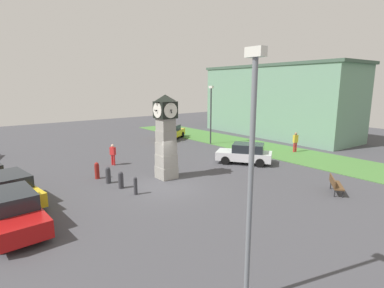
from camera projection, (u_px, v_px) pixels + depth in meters
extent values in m
plane|color=#424247|center=(166.00, 188.00, 17.41)|extent=(72.43, 72.43, 0.00)
cube|color=gray|center=(166.00, 172.00, 19.19)|extent=(1.12, 1.12, 0.77)
cube|color=gray|center=(166.00, 160.00, 19.04)|extent=(1.07, 1.07, 0.77)
cube|color=gray|center=(166.00, 149.00, 18.89)|extent=(1.02, 1.02, 0.77)
cube|color=gray|center=(166.00, 137.00, 18.74)|extent=(0.97, 0.97, 0.77)
cube|color=gray|center=(166.00, 124.00, 18.59)|extent=(0.92, 0.92, 0.77)
cube|color=black|center=(165.00, 110.00, 18.41)|extent=(1.12, 1.12, 1.03)
cylinder|color=white|center=(173.00, 109.00, 18.77)|extent=(0.92, 0.04, 0.92)
cube|color=black|center=(174.00, 109.00, 18.78)|extent=(0.06, 0.10, 0.21)
cube|color=black|center=(174.00, 109.00, 18.78)|extent=(0.04, 0.35, 0.05)
cylinder|color=white|center=(157.00, 110.00, 18.06)|extent=(0.92, 0.04, 0.92)
cube|color=black|center=(157.00, 110.00, 18.05)|extent=(0.06, 0.19, 0.15)
cube|color=black|center=(157.00, 110.00, 18.05)|extent=(0.04, 0.35, 0.07)
cylinder|color=white|center=(171.00, 110.00, 17.96)|extent=(0.04, 0.92, 0.92)
cube|color=black|center=(171.00, 110.00, 17.94)|extent=(0.21, 0.06, 0.10)
cube|color=black|center=(171.00, 110.00, 17.94)|extent=(0.18, 0.04, 0.33)
cylinder|color=white|center=(160.00, 109.00, 18.86)|extent=(0.04, 0.92, 0.92)
cube|color=black|center=(160.00, 109.00, 18.89)|extent=(0.18, 0.06, 0.17)
cube|color=black|center=(160.00, 109.00, 18.89)|extent=(0.30, 0.04, 0.23)
pyramid|color=black|center=(165.00, 98.00, 18.27)|extent=(1.18, 1.18, 0.42)
cylinder|color=maroon|center=(97.00, 172.00, 19.03)|extent=(0.29, 0.29, 0.89)
sphere|color=maroon|center=(97.00, 164.00, 18.94)|extent=(0.26, 0.26, 0.26)
cylinder|color=#333338|center=(108.00, 176.00, 18.16)|extent=(0.30, 0.30, 0.84)
sphere|color=#333338|center=(108.00, 169.00, 18.07)|extent=(0.27, 0.27, 0.27)
cylinder|color=#333338|center=(121.00, 181.00, 17.27)|extent=(0.30, 0.30, 0.82)
sphere|color=#333338|center=(121.00, 174.00, 17.18)|extent=(0.27, 0.27, 0.27)
cylinder|color=#333338|center=(136.00, 187.00, 16.27)|extent=(0.20, 0.20, 0.88)
sphere|color=#333338|center=(135.00, 178.00, 16.17)|extent=(0.18, 0.18, 0.18)
cylinder|color=black|center=(8.00, 186.00, 16.72)|extent=(0.66, 0.28, 0.64)
cube|color=gold|center=(9.00, 194.00, 14.78)|extent=(4.69, 2.62, 0.68)
cube|color=#1E2328|center=(6.00, 180.00, 14.88)|extent=(2.69, 2.16, 0.57)
cylinder|color=black|center=(40.00, 201.00, 14.58)|extent=(0.67, 0.31, 0.64)
cylinder|color=black|center=(21.00, 188.00, 16.43)|extent=(0.67, 0.31, 0.64)
cube|color=#A51111|center=(14.00, 216.00, 12.20)|extent=(4.49, 2.01, 0.70)
cube|color=#1E2328|center=(11.00, 199.00, 12.31)|extent=(2.50, 1.76, 0.63)
cylinder|color=black|center=(47.00, 229.00, 11.79)|extent=(0.65, 0.25, 0.64)
cylinder|color=black|center=(29.00, 208.00, 13.80)|extent=(0.65, 0.25, 0.64)
cube|color=silver|center=(244.00, 156.00, 22.79)|extent=(4.37, 3.82, 0.62)
cube|color=#1E2328|center=(248.00, 148.00, 22.58)|extent=(2.78, 2.64, 0.63)
cylinder|color=black|center=(225.00, 160.00, 22.40)|extent=(0.65, 0.55, 0.64)
cylinder|color=black|center=(229.00, 155.00, 23.99)|extent=(0.65, 0.55, 0.64)
cylinder|color=black|center=(260.00, 163.00, 21.68)|extent=(0.65, 0.55, 0.64)
cylinder|color=black|center=(262.00, 158.00, 23.28)|extent=(0.65, 0.55, 0.64)
cube|color=gold|center=(171.00, 133.00, 32.97)|extent=(3.90, 4.54, 0.68)
cube|color=#1E2328|center=(170.00, 128.00, 32.55)|extent=(2.68, 2.87, 0.61)
cylinder|color=black|center=(169.00, 134.00, 34.52)|extent=(0.55, 0.65, 0.64)
cylinder|color=black|center=(182.00, 134.00, 34.04)|extent=(0.55, 0.65, 0.64)
cylinder|color=black|center=(160.00, 138.00, 32.02)|extent=(0.55, 0.65, 0.64)
cylinder|color=black|center=(174.00, 138.00, 31.54)|extent=(0.55, 0.65, 0.64)
cube|color=brown|center=(337.00, 185.00, 16.47)|extent=(1.35, 1.59, 0.08)
cube|color=brown|center=(332.00, 181.00, 16.49)|extent=(0.99, 1.33, 0.40)
cylinder|color=#262628|center=(343.00, 194.00, 15.85)|extent=(0.06, 0.06, 0.45)
cylinder|color=#262628|center=(338.00, 186.00, 17.06)|extent=(0.06, 0.06, 0.45)
cylinder|color=#262628|center=(335.00, 193.00, 15.96)|extent=(0.06, 0.06, 0.45)
cylinder|color=#262628|center=(331.00, 185.00, 17.17)|extent=(0.06, 0.06, 0.45)
cylinder|color=red|center=(114.00, 160.00, 22.21)|extent=(0.14, 0.14, 0.78)
cylinder|color=red|center=(112.00, 160.00, 22.30)|extent=(0.14, 0.14, 0.78)
cube|color=red|center=(113.00, 151.00, 22.12)|extent=(0.46, 0.38, 0.59)
sphere|color=beige|center=(112.00, 146.00, 22.05)|extent=(0.21, 0.21, 0.21)
cylinder|color=red|center=(296.00, 147.00, 26.51)|extent=(0.14, 0.14, 0.88)
cylinder|color=red|center=(294.00, 147.00, 26.44)|extent=(0.14, 0.14, 0.88)
cube|color=gold|center=(296.00, 139.00, 26.32)|extent=(0.36, 0.46, 0.66)
sphere|color=#8C664C|center=(296.00, 134.00, 26.24)|extent=(0.24, 0.24, 0.24)
cylinder|color=#333338|center=(211.00, 117.00, 29.71)|extent=(0.14, 0.14, 5.54)
cube|color=silver|center=(211.00, 87.00, 29.15)|extent=(0.50, 0.24, 0.24)
cylinder|color=slate|center=(250.00, 189.00, 7.67)|extent=(0.14, 0.14, 6.53)
cube|color=silver|center=(256.00, 52.00, 7.01)|extent=(0.50, 0.24, 0.24)
cube|color=gray|center=(277.00, 102.00, 34.99)|extent=(18.36, 7.00, 7.79)
cube|color=#405849|center=(279.00, 66.00, 34.20)|extent=(18.91, 7.21, 0.30)
cube|color=#477A38|center=(283.00, 152.00, 26.48)|extent=(43.46, 5.31, 0.04)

